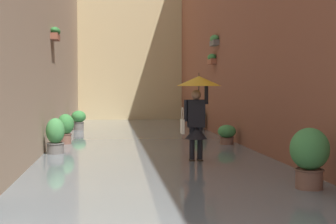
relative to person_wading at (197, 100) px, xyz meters
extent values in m
plane|color=#605B56|center=(0.89, -3.27, -1.42)|extent=(60.00, 60.00, 0.00)
cube|color=slate|center=(0.89, -3.27, -1.38)|extent=(6.17, 28.51, 0.07)
cube|color=#9E563D|center=(-1.69, -6.46, 1.23)|extent=(0.20, 0.70, 0.18)
ellipsoid|color=#387F3D|center=(-1.69, -6.46, 1.39)|extent=(0.28, 0.76, 0.24)
cube|color=#66605B|center=(-1.69, -6.05, 1.85)|extent=(0.20, 0.70, 0.18)
ellipsoid|color=#428947|center=(-1.69, -6.05, 2.01)|extent=(0.28, 0.76, 0.24)
cube|color=brown|center=(3.48, -3.57, 1.73)|extent=(0.20, 0.70, 0.18)
ellipsoid|color=#2D7033|center=(3.48, -3.57, 1.89)|extent=(0.28, 0.76, 0.24)
cube|color=#2D2319|center=(0.12, 0.00, -1.37)|extent=(0.12, 0.24, 0.10)
cylinder|color=black|center=(0.12, 0.00, -0.96)|extent=(0.12, 0.12, 0.72)
cube|color=#2D2319|center=(-0.06, 0.00, -1.37)|extent=(0.12, 0.24, 0.10)
cylinder|color=black|center=(-0.06, 0.00, -0.96)|extent=(0.12, 0.12, 0.72)
cube|color=black|center=(0.03, 0.00, -0.29)|extent=(0.38, 0.23, 0.61)
cone|color=black|center=(0.03, 0.00, -0.72)|extent=(0.51, 0.51, 0.28)
sphere|color=#8C664C|center=(0.03, 0.00, 0.12)|extent=(0.22, 0.22, 0.22)
cylinder|color=black|center=(-0.20, 0.00, 0.13)|extent=(0.09, 0.09, 0.44)
cylinder|color=black|center=(0.26, -0.01, -0.23)|extent=(0.09, 0.09, 0.48)
cylinder|color=black|center=(-0.03, 0.00, 0.22)|extent=(0.02, 0.02, 0.41)
cone|color=gold|center=(-0.03, 0.00, 0.43)|extent=(1.00, 1.00, 0.22)
cylinder|color=black|center=(-0.03, 0.00, 0.57)|extent=(0.01, 0.01, 0.08)
cube|color=beige|center=(0.34, 0.01, -0.58)|extent=(0.07, 0.28, 0.32)
torus|color=beige|center=(0.34, 0.01, -0.30)|extent=(0.03, 0.30, 0.30)
cylinder|color=#66605B|center=(3.16, -8.36, -1.24)|extent=(0.38, 0.38, 0.36)
torus|color=#56524E|center=(3.16, -8.36, -1.06)|extent=(0.41, 0.41, 0.04)
ellipsoid|color=#387F3D|center=(3.16, -8.36, -0.82)|extent=(0.56, 0.56, 0.46)
cylinder|color=#66605B|center=(-1.52, -7.93, -1.27)|extent=(0.40, 0.40, 0.30)
torus|color=#56524E|center=(-1.52, -7.93, -1.12)|extent=(0.44, 0.44, 0.04)
ellipsoid|color=#2D7033|center=(-1.52, -7.93, -0.81)|extent=(0.48, 0.48, 0.63)
cylinder|color=#66605B|center=(3.28, -1.55, -1.26)|extent=(0.41, 0.41, 0.32)
torus|color=#56524E|center=(3.28, -1.55, -1.10)|extent=(0.44, 0.44, 0.04)
ellipsoid|color=#428947|center=(3.28, -1.55, -0.78)|extent=(0.46, 0.46, 0.63)
cylinder|color=brown|center=(-1.42, -3.06, -1.29)|extent=(0.39, 0.39, 0.25)
torus|color=brown|center=(-1.42, -3.06, -1.17)|extent=(0.42, 0.42, 0.04)
ellipsoid|color=#428947|center=(-1.42, -3.06, -0.98)|extent=(0.53, 0.53, 0.38)
cylinder|color=brown|center=(-1.25, 3.20, -1.23)|extent=(0.43, 0.43, 0.37)
torus|color=brown|center=(-1.25, 3.20, -1.05)|extent=(0.47, 0.47, 0.04)
ellipsoid|color=#428947|center=(-1.25, 3.20, -0.71)|extent=(0.63, 0.63, 0.68)
cylinder|color=brown|center=(3.22, -3.67, -1.24)|extent=(0.31, 0.31, 0.35)
torus|color=brown|center=(3.22, -3.67, -1.07)|extent=(0.35, 0.35, 0.04)
ellipsoid|color=#387F3D|center=(3.22, -3.67, -0.77)|extent=(0.49, 0.49, 0.59)
camera|label=1|loc=(1.92, 10.58, 0.26)|focal=51.62mm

